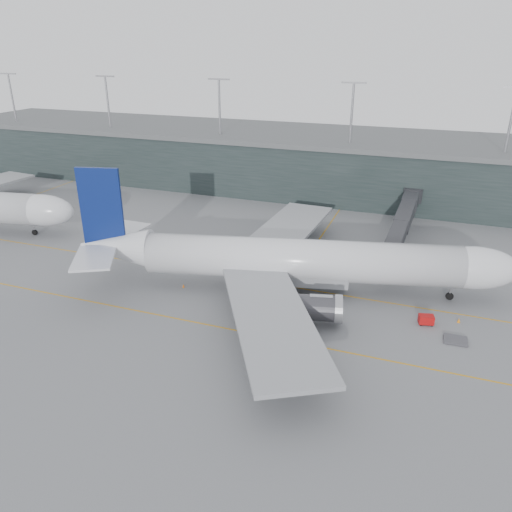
% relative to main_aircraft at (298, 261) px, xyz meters
% --- Properties ---
extents(ground, '(320.00, 320.00, 0.00)m').
position_rel_main_aircraft_xyz_m(ground, '(-7.09, 5.24, -5.59)').
color(ground, '#59595E').
rests_on(ground, ground).
extents(taxiline_a, '(160.00, 0.25, 0.02)m').
position_rel_main_aircraft_xyz_m(taxiline_a, '(-7.09, 1.24, -5.58)').
color(taxiline_a, '#C18612').
rests_on(taxiline_a, ground).
extents(taxiline_b, '(160.00, 0.25, 0.02)m').
position_rel_main_aircraft_xyz_m(taxiline_b, '(-7.09, -14.76, -5.58)').
color(taxiline_b, '#C18612').
rests_on(taxiline_b, ground).
extents(taxiline_lead_main, '(0.25, 60.00, 0.02)m').
position_rel_main_aircraft_xyz_m(taxiline_lead_main, '(-2.09, 25.24, -5.58)').
color(taxiline_lead_main, '#C18612').
rests_on(taxiline_lead_main, ground).
extents(taxiline_lead_adj, '(0.25, 60.00, 0.02)m').
position_rel_main_aircraft_xyz_m(taxiline_lead_adj, '(-82.09, 25.24, -5.58)').
color(taxiline_lead_adj, '#C18612').
rests_on(taxiline_lead_adj, ground).
extents(terminal, '(240.00, 36.00, 29.00)m').
position_rel_main_aircraft_xyz_m(terminal, '(-7.09, 63.24, 2.03)').
color(terminal, '#1E2928').
rests_on(terminal, ground).
extents(main_aircraft, '(70.37, 64.95, 19.92)m').
position_rel_main_aircraft_xyz_m(main_aircraft, '(0.00, 0.00, 0.00)').
color(main_aircraft, silver).
rests_on(main_aircraft, ground).
extents(jet_bridge, '(4.93, 46.46, 7.08)m').
position_rel_main_aircraft_xyz_m(jet_bridge, '(14.10, 30.93, -0.29)').
color(jet_bridge, '#27272B').
rests_on(jet_bridge, ground).
extents(gse_cart, '(2.39, 1.83, 1.45)m').
position_rel_main_aircraft_xyz_m(gse_cart, '(20.62, -3.58, -4.79)').
color(gse_cart, '#A60B0C').
rests_on(gse_cart, ground).
extents(baggage_dolly, '(3.17, 2.56, 0.31)m').
position_rel_main_aircraft_xyz_m(baggage_dolly, '(24.74, -6.85, -5.40)').
color(baggage_dolly, '#3E3D43').
rests_on(baggage_dolly, ground).
extents(uld_a, '(2.31, 2.08, 1.74)m').
position_rel_main_aircraft_xyz_m(uld_a, '(-11.67, 16.32, -4.68)').
color(uld_a, '#35353A').
rests_on(uld_a, ground).
extents(uld_b, '(2.26, 2.08, 1.66)m').
position_rel_main_aircraft_xyz_m(uld_b, '(-9.87, 16.68, -4.72)').
color(uld_b, '#35353A').
rests_on(uld_b, ground).
extents(uld_c, '(2.23, 2.03, 1.66)m').
position_rel_main_aircraft_xyz_m(uld_c, '(-7.38, 15.87, -4.72)').
color(uld_c, '#35353A').
rests_on(uld_c, ground).
extents(cone_nose, '(0.46, 0.46, 0.72)m').
position_rel_main_aircraft_xyz_m(cone_nose, '(25.17, -1.35, -5.23)').
color(cone_nose, orange).
rests_on(cone_nose, ground).
extents(cone_wing_stbd, '(0.49, 0.49, 0.78)m').
position_rel_main_aircraft_xyz_m(cone_wing_stbd, '(-0.41, -12.89, -5.20)').
color(cone_wing_stbd, orange).
rests_on(cone_wing_stbd, ground).
extents(cone_wing_port, '(0.46, 0.46, 0.73)m').
position_rel_main_aircraft_xyz_m(cone_wing_port, '(0.15, 15.31, -5.22)').
color(cone_wing_port, orange).
rests_on(cone_wing_port, ground).
extents(cone_tail, '(0.39, 0.39, 0.61)m').
position_rel_main_aircraft_xyz_m(cone_tail, '(-18.35, -5.20, -5.28)').
color(cone_tail, '#CF5D0B').
rests_on(cone_tail, ground).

